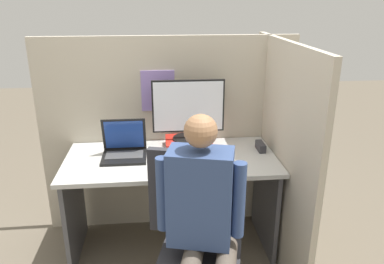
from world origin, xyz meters
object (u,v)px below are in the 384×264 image
at_px(laptop, 124,150).
at_px(carrot_toy, 154,169).
at_px(person, 204,218).
at_px(stapler, 261,146).
at_px(office_chair, 193,237).
at_px(monitor, 188,110).
at_px(paper_box, 188,143).

bearing_deg(laptop, carrot_toy, -52.87).
height_order(carrot_toy, person, person).
height_order(laptop, carrot_toy, laptop).
xyz_separation_m(stapler, person, (-0.53, -0.82, -0.05)).
bearing_deg(office_chair, monitor, 87.03).
bearing_deg(office_chair, paper_box, 87.02).
relative_size(paper_box, office_chair, 0.34).
bearing_deg(paper_box, laptop, -164.98).
relative_size(paper_box, person, 0.26).
bearing_deg(office_chair, stapler, 49.36).
relative_size(stapler, office_chair, 0.14).
bearing_deg(person, monitor, 90.10).
distance_m(paper_box, office_chair, 0.82).
bearing_deg(carrot_toy, laptop, 127.13).
height_order(carrot_toy, office_chair, office_chair).
relative_size(stapler, person, 0.11).
distance_m(monitor, laptop, 0.54).
height_order(laptop, office_chair, laptop).
distance_m(laptop, stapler, 1.00).
relative_size(laptop, stapler, 2.24).
bearing_deg(person, carrot_toy, 116.59).
relative_size(office_chair, person, 0.77).
distance_m(monitor, person, 0.98).
height_order(stapler, person, person).
bearing_deg(monitor, office_chair, -92.97).
height_order(paper_box, laptop, laptop).
bearing_deg(paper_box, monitor, 90.00).
distance_m(monitor, carrot_toy, 0.55).
bearing_deg(person, office_chair, 104.52).
xyz_separation_m(laptop, office_chair, (0.43, -0.63, -0.31)).
distance_m(stapler, person, 0.98).
height_order(paper_box, office_chair, office_chair).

